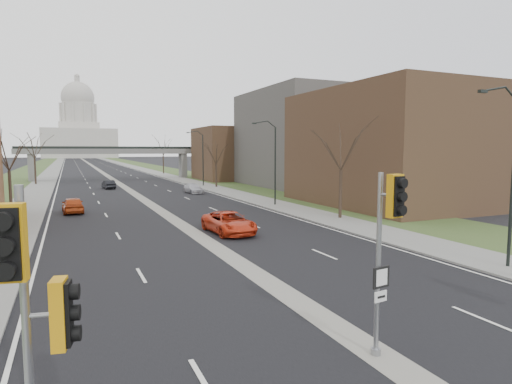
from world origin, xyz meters
TOP-DOWN VIEW (x-y plane):
  - ground at (0.00, 0.00)m, footprint 700.00×700.00m
  - road_surface at (0.00, 150.00)m, footprint 20.00×600.00m
  - median_strip at (0.00, 150.00)m, footprint 1.20×600.00m
  - sidewalk_right at (12.00, 150.00)m, footprint 4.00×600.00m
  - sidewalk_left at (-12.00, 150.00)m, footprint 4.00×600.00m
  - grass_verge_right at (18.00, 150.00)m, footprint 8.00×600.00m
  - grass_verge_left at (-18.00, 150.00)m, footprint 8.00×600.00m
  - commercial_block_near at (24.00, 28.00)m, footprint 16.00×20.00m
  - commercial_block_mid at (28.00, 52.00)m, footprint 18.00×22.00m
  - commercial_block_far at (22.00, 70.00)m, footprint 14.00×14.00m
  - pedestrian_bridge at (0.00, 80.00)m, footprint 34.00×3.00m
  - capitol at (0.00, 320.00)m, footprint 48.00×42.00m
  - streetlight_near at (10.99, 6.00)m, footprint 2.61×0.20m
  - streetlight_mid at (10.99, 32.00)m, footprint 2.61×0.20m
  - streetlight_far at (10.99, 58.00)m, footprint 2.61×0.20m
  - tree_left_b at (-13.00, 38.00)m, footprint 6.75×6.75m
  - tree_left_c at (-13.00, 72.00)m, footprint 7.65×7.65m
  - tree_right_a at (13.00, 22.00)m, footprint 7.20×7.20m
  - tree_right_b at (13.00, 55.00)m, footprint 6.30×6.30m
  - tree_right_c at (13.00, 95.00)m, footprint 7.65×7.65m
  - signal_pole_left at (-8.48, -0.50)m, footprint 1.09×0.89m
  - signal_pole_median at (-0.03, 1.14)m, footprint 0.61×0.87m
  - car_left_near at (-7.67, 34.88)m, footprint 1.98×4.48m
  - car_left_far at (-2.50, 59.34)m, footprint 1.83×4.05m
  - car_right_near at (2.26, 19.96)m, footprint 2.74×5.52m
  - car_right_mid at (7.38, 47.90)m, footprint 2.18×4.44m

SIDE VIEW (x-z plane):
  - ground at x=0.00m, z-range 0.00..0.00m
  - median_strip at x=0.00m, z-range -0.01..0.01m
  - road_surface at x=0.00m, z-range 0.00..0.01m
  - grass_verge_right at x=18.00m, z-range 0.00..0.10m
  - grass_verge_left at x=-18.00m, z-range 0.00..0.10m
  - sidewalk_right at x=12.00m, z-range 0.00..0.12m
  - sidewalk_left at x=-12.00m, z-range 0.00..0.12m
  - car_right_mid at x=7.38m, z-range 0.00..1.24m
  - car_left_far at x=-2.50m, z-range 0.00..1.29m
  - car_left_near at x=-7.67m, z-range 0.00..1.50m
  - car_right_near at x=2.26m, z-range 0.00..1.50m
  - signal_pole_left at x=-8.48m, z-range 0.82..6.12m
  - signal_pole_median at x=-0.03m, z-range 1.03..6.26m
  - pedestrian_bridge at x=0.00m, z-range 1.62..8.07m
  - commercial_block_far at x=22.00m, z-range 0.00..10.00m
  - tree_right_b at x=13.00m, z-range 1.71..9.93m
  - commercial_block_near at x=24.00m, z-range 0.00..12.00m
  - tree_left_b at x=-13.00m, z-range 1.82..10.63m
  - tree_right_a at x=13.00m, z-range 1.94..11.34m
  - streetlight_near at x=10.99m, z-range 2.60..11.30m
  - streetlight_mid at x=10.99m, z-range 2.60..11.30m
  - streetlight_far at x=10.99m, z-range 2.60..11.30m
  - tree_left_c at x=-13.00m, z-range 2.05..12.04m
  - tree_right_c at x=13.00m, z-range 2.05..12.04m
  - commercial_block_mid at x=28.00m, z-range 0.00..15.00m
  - capitol at x=0.00m, z-range -9.28..46.47m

